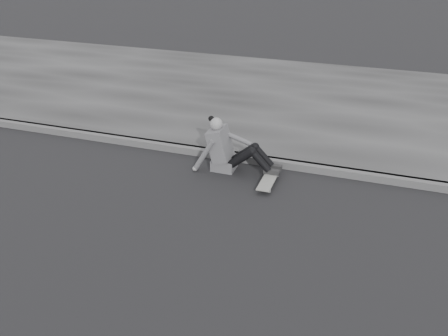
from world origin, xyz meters
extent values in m
plane|color=black|center=(0.00, 0.00, 0.00)|extent=(80.00, 80.00, 0.00)
cube|color=#535353|center=(0.00, 2.58, 0.06)|extent=(24.00, 0.16, 0.12)
cube|color=#363636|center=(0.00, 5.60, 0.06)|extent=(24.00, 6.00, 0.12)
cylinder|color=#9A9A95|center=(-0.57, 1.70, 0.03)|extent=(0.03, 0.05, 0.05)
cylinder|color=#9A9A95|center=(-0.42, 1.70, 0.03)|extent=(0.03, 0.05, 0.05)
cylinder|color=#9A9A95|center=(-0.57, 2.22, 0.03)|extent=(0.03, 0.05, 0.05)
cylinder|color=#9A9A95|center=(-0.42, 2.22, 0.03)|extent=(0.03, 0.05, 0.05)
cube|color=#2D2D30|center=(-0.50, 1.70, 0.06)|extent=(0.16, 0.04, 0.03)
cube|color=#2D2D30|center=(-0.50, 2.22, 0.06)|extent=(0.16, 0.04, 0.03)
cube|color=gray|center=(-0.50, 1.96, 0.08)|extent=(0.20, 0.78, 0.02)
cube|color=#59585B|center=(-1.30, 2.21, 0.09)|extent=(0.36, 0.34, 0.18)
cube|color=#59585B|center=(-1.37, 2.21, 0.43)|extent=(0.37, 0.40, 0.57)
cube|color=#59585B|center=(-1.50, 2.21, 0.55)|extent=(0.14, 0.30, 0.20)
cylinder|color=gray|center=(-1.42, 2.21, 0.67)|extent=(0.09, 0.09, 0.08)
sphere|color=gray|center=(-1.43, 2.21, 0.76)|extent=(0.20, 0.20, 0.20)
sphere|color=black|center=(-1.52, 2.23, 0.83)|extent=(0.09, 0.09, 0.09)
cylinder|color=black|center=(-0.98, 2.12, 0.28)|extent=(0.43, 0.13, 0.39)
cylinder|color=black|center=(-0.98, 2.30, 0.28)|extent=(0.43, 0.13, 0.39)
cylinder|color=black|center=(-0.68, 2.12, 0.28)|extent=(0.35, 0.11, 0.36)
cylinder|color=black|center=(-0.68, 2.30, 0.28)|extent=(0.35, 0.11, 0.36)
sphere|color=black|center=(-0.82, 2.12, 0.42)|extent=(0.13, 0.13, 0.13)
sphere|color=black|center=(-0.82, 2.30, 0.42)|extent=(0.13, 0.13, 0.13)
cube|color=#292929|center=(-0.50, 2.12, 0.12)|extent=(0.24, 0.08, 0.07)
cube|color=#292929|center=(-0.50, 2.30, 0.12)|extent=(0.24, 0.08, 0.07)
cylinder|color=#59585B|center=(-1.57, 2.00, 0.29)|extent=(0.38, 0.08, 0.58)
sphere|color=gray|center=(-1.72, 1.99, 0.04)|extent=(0.08, 0.08, 0.08)
cylinder|color=#59585B|center=(-1.13, 2.37, 0.49)|extent=(0.48, 0.08, 0.21)
camera|label=1|loc=(0.98, -4.56, 3.68)|focal=40.00mm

